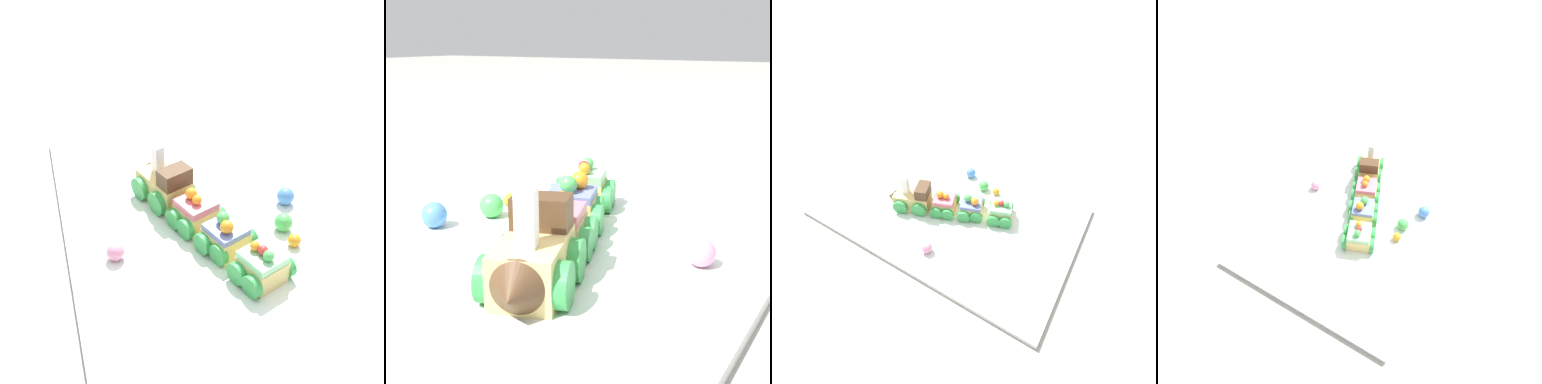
{
  "view_description": "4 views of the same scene",
  "coord_description": "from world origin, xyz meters",
  "views": [
    {
      "loc": [
        -0.62,
        0.2,
        0.56
      ],
      "look_at": [
        0.04,
        0.0,
        0.05
      ],
      "focal_mm": 50.0,
      "sensor_mm": 36.0,
      "label": 1
    },
    {
      "loc": [
        0.42,
        0.29,
        0.22
      ],
      "look_at": [
        0.02,
        0.04,
        0.08
      ],
      "focal_mm": 50.0,
      "sensor_mm": 36.0,
      "label": 2
    },
    {
      "loc": [
        -0.33,
        0.46,
        0.6
      ],
      "look_at": [
        -0.04,
        -0.02,
        0.07
      ],
      "focal_mm": 28.0,
      "sensor_mm": 36.0,
      "label": 3
    },
    {
      "loc": [
        -0.49,
        -0.22,
        0.62
      ],
      "look_at": [
        -0.05,
        0.03,
        0.07
      ],
      "focal_mm": 28.0,
      "sensor_mm": 36.0,
      "label": 4
    }
  ],
  "objects": [
    {
      "name": "cake_car_blueberry",
      "position": [
        -0.06,
        -0.02,
        0.04
      ],
      "size": [
        0.09,
        0.09,
        0.06
      ],
      "rotation": [
        0.0,
        0.0,
        0.36
      ],
      "color": "#E5C675",
      "rests_on": "display_board"
    },
    {
      "name": "gumball_orange",
      "position": [
        -0.08,
        -0.12,
        0.02
      ],
      "size": [
        0.02,
        0.02,
        0.02
      ],
      "primitive_type": "sphere",
      "color": "orange",
      "rests_on": "display_board"
    },
    {
      "name": "ground_plane",
      "position": [
        0.0,
        0.0,
        0.0
      ],
      "size": [
        10.0,
        10.0,
        0.0
      ],
      "primitive_type": "plane",
      "color": "gray"
    },
    {
      "name": "cake_car_mint",
      "position": [
        -0.13,
        -0.05,
        0.04
      ],
      "size": [
        0.09,
        0.09,
        0.06
      ],
      "rotation": [
        0.0,
        0.0,
        0.36
      ],
      "color": "#E5C675",
      "rests_on": "display_board"
    },
    {
      "name": "display_board",
      "position": [
        0.0,
        0.0,
        0.01
      ],
      "size": [
        0.67,
        0.42,
        0.01
      ],
      "primitive_type": "cube",
      "color": "silver",
      "rests_on": "ground_plane"
    },
    {
      "name": "gumball_green",
      "position": [
        -0.04,
        -0.12,
        0.03
      ],
      "size": [
        0.03,
        0.03,
        0.03
      ],
      "primitive_type": "sphere",
      "color": "#4CBC56",
      "rests_on": "display_board"
    },
    {
      "name": "gumball_blue",
      "position": [
        0.02,
        -0.15,
        0.03
      ],
      "size": [
        0.03,
        0.03,
        0.03
      ],
      "primitive_type": "sphere",
      "color": "#4C84E0",
      "rests_on": "display_board"
    },
    {
      "name": "gumball_pink",
      "position": [
        -0.03,
        0.14,
        0.03
      ],
      "size": [
        0.03,
        0.03,
        0.03
      ],
      "primitive_type": "sphere",
      "color": "pink",
      "rests_on": "display_board"
    },
    {
      "name": "cake_car_strawberry",
      "position": [
        0.01,
        0.01,
        0.04
      ],
      "size": [
        0.09,
        0.09,
        0.07
      ],
      "rotation": [
        0.0,
        0.0,
        0.36
      ],
      "color": "#E5C675",
      "rests_on": "display_board"
    },
    {
      "name": "cake_train_locomotive",
      "position": [
        0.09,
        0.04,
        0.04
      ],
      "size": [
        0.13,
        0.1,
        0.1
      ],
      "rotation": [
        0.0,
        0.0,
        0.36
      ],
      "color": "#E5C675",
      "rests_on": "display_board"
    }
  ]
}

